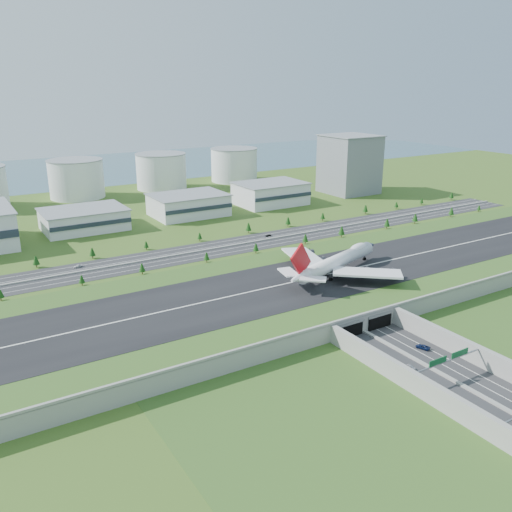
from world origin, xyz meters
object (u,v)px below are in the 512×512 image
office_tower (349,165)px  car_5 (268,235)px  car_7 (78,266)px  car_0 (411,367)px  car_2 (423,347)px  boeing_747 (336,262)px  car_6 (414,217)px  car_1 (482,418)px

office_tower → car_5: 181.68m
office_tower → car_7: size_ratio=10.79×
car_0 → car_2: 18.89m
boeing_747 → car_2: bearing=-118.3°
car_0 → car_6: bearing=37.1°
car_2 → office_tower: bearing=-144.6°
car_0 → car_7: 204.00m
car_7 → car_6: bearing=74.0°
office_tower → car_1: bearing=-123.9°
car_1 → car_2: (21.37, 44.86, 0.01)m
car_1 → car_5: (57.75, 220.90, -0.12)m
office_tower → car_6: 114.36m
boeing_747 → car_2: boeing_747 is taller
car_0 → car_1: bearing=-103.3°
boeing_747 → office_tower: bearing=29.8°
car_5 → car_2: bearing=-1.8°
office_tower → car_7: (-286.51, -90.64, -26.64)m
boeing_747 → car_6: bearing=11.5°
boeing_747 → car_5: 106.72m
boeing_747 → car_2: (-13.06, -72.86, -14.00)m
boeing_747 → car_5: (23.32, 103.17, -14.14)m
car_2 → car_5: car_2 is taller
boeing_747 → car_1: size_ratio=15.49×
car_5 → car_7: size_ratio=0.83×
office_tower → car_5: office_tower is taller
office_tower → car_0: bearing=-126.6°
car_6 → car_5: bearing=66.5°
car_2 → car_6: (166.78, 160.56, -0.13)m
car_0 → car_6: car_0 is taller
car_1 → car_2: car_2 is taller
car_5 → car_6: car_6 is taller
car_1 → car_5: car_1 is taller
office_tower → car_0: office_tower is taller
car_6 → car_7: (-263.30, 18.11, 0.04)m
boeing_747 → car_6: 177.54m
car_0 → car_1: (-4.78, -35.84, 0.10)m
car_2 → car_5: bearing=-121.1°
car_2 → car_5: size_ratio=1.41×
car_6 → boeing_747: bearing=103.0°
car_0 → car_1: car_1 is taller
car_7 → car_1: bearing=6.5°
office_tower → boeing_747: (-176.92, -196.46, -12.55)m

